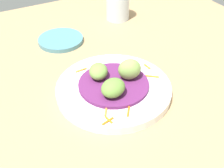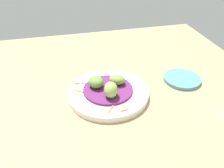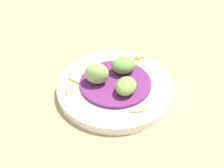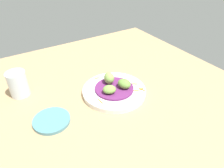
{
  "view_description": "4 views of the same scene",
  "coord_description": "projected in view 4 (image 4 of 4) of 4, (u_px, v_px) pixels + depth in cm",
  "views": [
    {
      "loc": [
        26.18,
        44.74,
        44.07
      ],
      "look_at": [
        2.71,
        1.29,
        5.04
      ],
      "focal_mm": 46.59,
      "sensor_mm": 36.0,
      "label": 1
    },
    {
      "loc": [
        -56.17,
        13.39,
        47.45
      ],
      "look_at": [
        2.43,
        -0.64,
        5.95
      ],
      "focal_mm": 37.54,
      "sensor_mm": 36.0,
      "label": 2
    },
    {
      "loc": [
        -0.85,
        -46.66,
        45.03
      ],
      "look_at": [
        1.22,
        -0.37,
        5.01
      ],
      "focal_mm": 46.03,
      "sensor_mm": 36.0,
      "label": 3
    },
    {
      "loc": [
        59.1,
        -35.88,
        53.65
      ],
      "look_at": [
        1.05,
        0.31,
        6.04
      ],
      "focal_mm": 33.37,
      "sensor_mm": 36.0,
      "label": 4
    }
  ],
  "objects": [
    {
      "name": "table_surface",
      "position": [
        110.0,
        93.0,
        0.87
      ],
      "size": [
        110.0,
        110.0,
        2.0
      ],
      "primitive_type": "cube",
      "color": "tan",
      "rests_on": "ground"
    },
    {
      "name": "cabbage_bed",
      "position": [
        114.0,
        88.0,
        0.84
      ],
      "size": [
        15.6,
        15.6,
        0.75
      ],
      "primitive_type": "cylinder",
      "color": "#60235B",
      "rests_on": "main_plate"
    },
    {
      "name": "guac_scoop_right",
      "position": [
        124.0,
        84.0,
        0.83
      ],
      "size": [
        6.69,
        6.17,
        3.64
      ],
      "primitive_type": "ellipsoid",
      "rotation": [
        0.0,
        0.0,
        3.5
      ],
      "color": "olive",
      "rests_on": "cabbage_bed"
    },
    {
      "name": "carrot_garnish",
      "position": [
        122.0,
        86.0,
        0.85
      ],
      "size": [
        18.48,
        19.0,
        0.4
      ],
      "color": "orange",
      "rests_on": "main_plate"
    },
    {
      "name": "main_plate",
      "position": [
        114.0,
        91.0,
        0.85
      ],
      "size": [
        25.59,
        25.59,
        1.97
      ],
      "primitive_type": "cylinder",
      "color": "white",
      "rests_on": "table_surface"
    },
    {
      "name": "side_plate_small",
      "position": [
        52.0,
        120.0,
        0.71
      ],
      "size": [
        12.73,
        12.73,
        1.2
      ],
      "primitive_type": "cylinder",
      "color": "teal",
      "rests_on": "table_surface"
    },
    {
      "name": "guac_scoop_left",
      "position": [
        109.0,
        78.0,
        0.85
      ],
      "size": [
        5.86,
        5.01,
        4.72
      ],
      "primitive_type": "ellipsoid",
      "rotation": [
        0.0,
        0.0,
        1.36
      ],
      "color": "#84A851",
      "rests_on": "cabbage_bed"
    },
    {
      "name": "guac_scoop_center",
      "position": [
        109.0,
        89.0,
        0.8
      ],
      "size": [
        5.97,
        6.39,
        3.23
      ],
      "primitive_type": "ellipsoid",
      "rotation": [
        0.0,
        0.0,
        4.24
      ],
      "color": "#759E47",
      "rests_on": "cabbage_bed"
    },
    {
      "name": "water_glass",
      "position": [
        18.0,
        84.0,
        0.82
      ],
      "size": [
        7.4,
        7.4,
        10.28
      ],
      "primitive_type": "cylinder",
      "color": "silver",
      "rests_on": "table_surface"
    }
  ]
}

